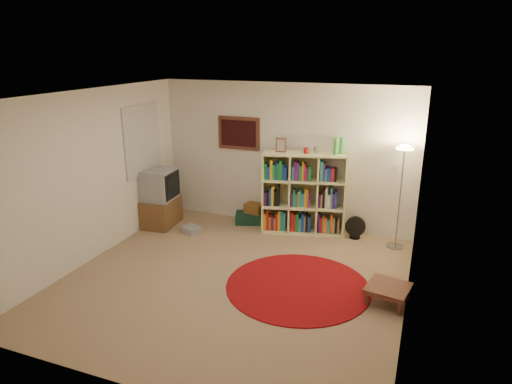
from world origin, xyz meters
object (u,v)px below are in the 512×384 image
floor_fan (355,227)px  tv_stand (161,199)px  floor_lamp (403,163)px  suitcase (251,218)px  side_table (388,289)px  bookshelf (302,194)px

floor_fan → tv_stand: (-3.33, -0.63, 0.30)m
floor_fan → tv_stand: bearing=-176.2°
floor_lamp → suitcase: floor_lamp is taller
floor_fan → side_table: floor_fan is taller
suitcase → side_table: bearing=-56.3°
bookshelf → floor_fan: bookshelf is taller
tv_stand → suitcase: 1.65m
side_table → floor_lamp: bearing=91.6°
floor_lamp → floor_fan: 1.37m
tv_stand → side_table: size_ratio=1.77×
bookshelf → suitcase: size_ratio=2.60×
suitcase → floor_lamp: bearing=-23.6°
floor_lamp → tv_stand: (-4.00, -0.50, -0.88)m
suitcase → side_table: side_table is taller
bookshelf → floor_fan: size_ratio=4.34×
suitcase → side_table: 3.24m
bookshelf → tv_stand: bookshelf is taller
floor_fan → suitcase: (-1.88, 0.05, -0.10)m
floor_fan → suitcase: floor_fan is taller
floor_fan → tv_stand: size_ratio=0.37×
floor_fan → tv_stand: 3.40m
bookshelf → floor_lamp: bearing=-17.1°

